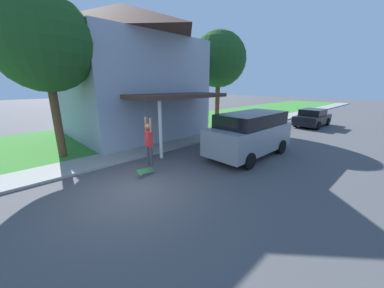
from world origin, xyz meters
name	(u,v)px	position (x,y,z in m)	size (l,w,h in m)	color
ground_plane	(134,190)	(0.00, 0.00, 0.00)	(120.00, 120.00, 0.00)	#49494C
lawn	(152,130)	(-8.00, 6.00, 0.04)	(10.00, 80.00, 0.08)	#387F2D
sidewalk	(190,140)	(-3.60, 6.00, 0.05)	(1.80, 80.00, 0.10)	gray
house	(127,70)	(-8.32, 4.45, 4.46)	(11.31, 8.47, 8.44)	#99A3B2
lawn_tree_near	(44,43)	(-5.42, -0.80, 5.15)	(4.12, 4.12, 7.15)	brown
lawn_tree_far	(219,60)	(-5.34, 10.73, 5.32)	(4.24, 4.24, 7.38)	brown
suv_parked	(250,133)	(0.66, 6.04, 1.15)	(2.18, 4.87, 2.14)	gray
car_down_street	(312,118)	(0.08, 16.90, 0.71)	(1.97, 4.20, 1.46)	black
skateboarder	(149,142)	(-0.71, 1.15, 1.36)	(0.41, 0.22, 1.88)	#38383D
skateboard	(145,171)	(-0.72, 0.92, 0.23)	(0.31, 0.77, 0.32)	#337F3D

